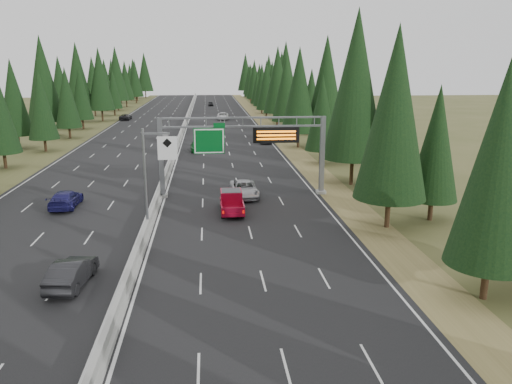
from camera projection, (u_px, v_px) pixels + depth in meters
road at (181, 136)px, 92.55m from camera, size 32.00×260.00×0.08m
shoulder_right at (276, 134)px, 94.22m from camera, size 3.60×260.00×0.06m
shoulder_left at (83, 137)px, 90.88m from camera, size 3.60×260.00×0.06m
median_barrier at (181, 134)px, 92.45m from camera, size 0.70×260.00×0.85m
sign_gantry at (249, 144)px, 48.57m from camera, size 16.75×0.98×7.80m
hov_sign_pole at (153, 172)px, 38.36m from camera, size 2.80×0.50×8.00m
tree_row_right at (313, 89)px, 80.65m from camera, size 11.42×245.24×18.49m
tree_row_left at (34, 89)px, 78.03m from camera, size 12.06×243.88×18.66m
silver_minivan at (244, 189)px, 49.22m from camera, size 2.79×5.69×1.55m
red_pickup at (231, 200)px, 44.27m from camera, size 1.97×5.52×1.80m
car_ahead_green at (197, 146)px, 75.08m from camera, size 2.08×4.64×1.55m
car_ahead_dkred at (261, 133)px, 90.15m from camera, size 1.85×4.31×1.38m
car_ahead_dkgrey at (265, 139)px, 83.46m from camera, size 2.16×4.98×1.43m
car_ahead_white at (223, 116)px, 119.41m from camera, size 3.04×5.97×1.62m
car_ahead_far at (211, 104)px, 159.37m from camera, size 1.72×4.09×1.38m
car_onc_near at (72, 272)px, 29.34m from camera, size 2.19×5.04×1.61m
car_onc_blue at (66, 199)px, 45.53m from camera, size 2.19×5.38×1.56m
car_onc_white at (164, 136)px, 86.44m from camera, size 2.16×4.67×1.55m
car_onc_far at (126, 117)px, 118.61m from camera, size 2.58×5.18×1.41m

